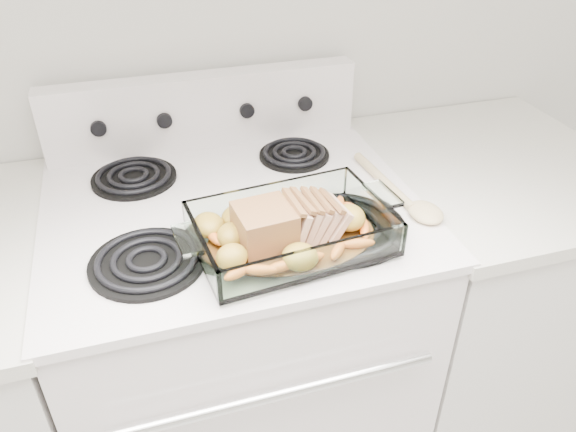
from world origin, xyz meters
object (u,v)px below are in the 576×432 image
object	(u,v)px
counter_right	(467,304)
pork_roast	(281,224)
electric_range	(241,351)
baking_dish	(291,235)

from	to	relation	value
counter_right	pork_roast	xyz separation A→B (m)	(-0.61, -0.18, 0.52)
electric_range	counter_right	world-z (taller)	electric_range
counter_right	pork_roast	bearing A→B (deg)	-163.16
counter_right	baking_dish	size ratio (longest dim) A/B	2.65
counter_right	electric_range	bearing A→B (deg)	179.90
baking_dish	electric_range	bearing A→B (deg)	106.44
counter_right	baking_dish	bearing A→B (deg)	-162.62
baking_dish	pork_roast	xyz separation A→B (m)	(-0.02, 0.00, 0.03)
electric_range	pork_roast	bearing A→B (deg)	-73.55
electric_range	baking_dish	xyz separation A→B (m)	(0.08, -0.19, 0.48)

